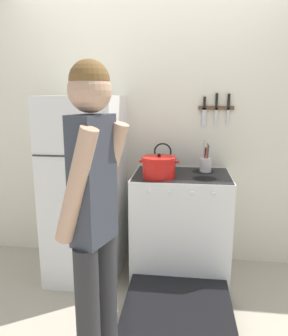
% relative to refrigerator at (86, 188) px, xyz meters
% --- Properties ---
extents(ground_plane, '(14.00, 14.00, 0.00)m').
position_rel_refrigerator_xyz_m(ground_plane, '(0.51, 0.35, -0.78)').
color(ground_plane, '#B2A893').
extents(wall_back, '(10.00, 0.06, 2.55)m').
position_rel_refrigerator_xyz_m(wall_back, '(0.51, 0.38, 0.50)').
color(wall_back, silver).
rests_on(wall_back, ground_plane).
extents(refrigerator, '(0.60, 0.73, 1.56)m').
position_rel_refrigerator_xyz_m(refrigerator, '(0.00, 0.00, 0.00)').
color(refrigerator, white).
rests_on(refrigerator, ground_plane).
extents(stove_range, '(0.81, 1.33, 0.91)m').
position_rel_refrigerator_xyz_m(stove_range, '(0.81, 0.01, -0.33)').
color(stove_range, white).
rests_on(stove_range, ground_plane).
extents(dutch_oven_pot, '(0.32, 0.28, 0.20)m').
position_rel_refrigerator_xyz_m(dutch_oven_pot, '(0.63, -0.07, 0.22)').
color(dutch_oven_pot, red).
rests_on(dutch_oven_pot, stove_range).
extents(tea_kettle, '(0.25, 0.20, 0.25)m').
position_rel_refrigerator_xyz_m(tea_kettle, '(0.65, 0.17, 0.20)').
color(tea_kettle, black).
rests_on(tea_kettle, stove_range).
extents(utensil_jar, '(0.10, 0.10, 0.27)m').
position_rel_refrigerator_xyz_m(utensil_jar, '(1.02, 0.18, 0.20)').
color(utensil_jar, silver).
rests_on(utensil_jar, stove_range).
extents(person, '(0.35, 0.41, 1.72)m').
position_rel_refrigerator_xyz_m(person, '(0.40, -1.14, 0.20)').
color(person, '#2D2D30').
rests_on(person, ground_plane).
extents(wall_knife_strip, '(0.31, 0.03, 0.29)m').
position_rel_refrigerator_xyz_m(wall_knife_strip, '(1.10, 0.34, 0.68)').
color(wall_knife_strip, brown).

